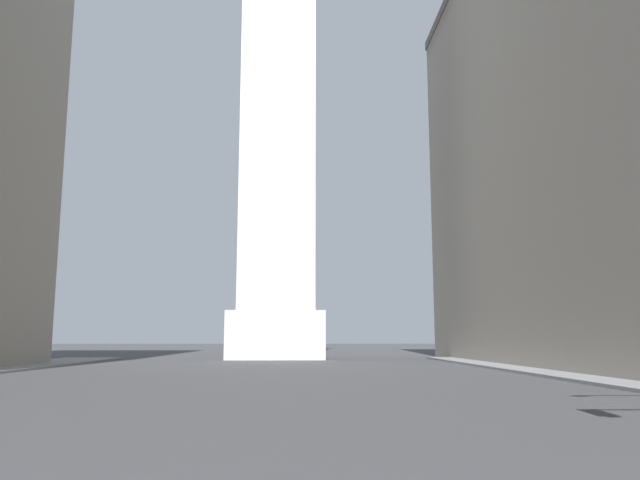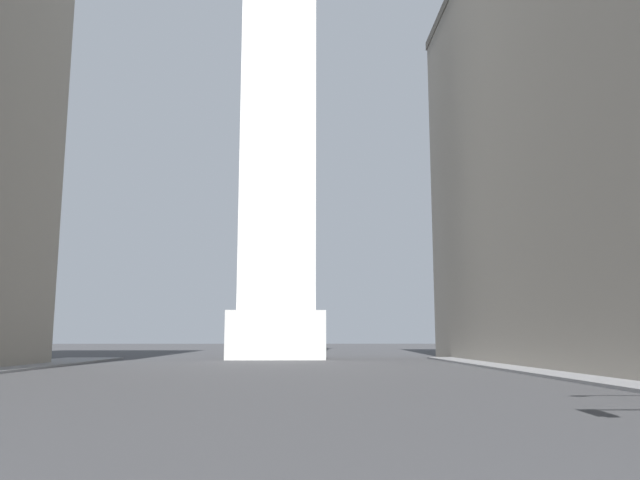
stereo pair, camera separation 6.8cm
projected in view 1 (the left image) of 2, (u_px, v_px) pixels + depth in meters
name	position (u px, v px, depth m)	size (l,w,h in m)	color
obelisk	(280.00, 77.00, 61.55)	(8.71, 8.71, 56.94)	silver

